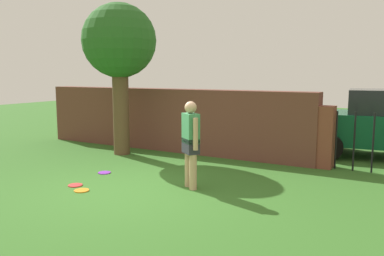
{
  "coord_description": "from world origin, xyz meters",
  "views": [
    {
      "loc": [
        4.39,
        -5.58,
        2.12
      ],
      "look_at": [
        0.44,
        1.45,
        1.0
      ],
      "focal_mm": 36.8,
      "sensor_mm": 36.0,
      "label": 1
    }
  ],
  "objects": [
    {
      "name": "brick_wall",
      "position": [
        -1.5,
        3.52,
        0.85
      ],
      "size": [
        8.18,
        0.5,
        1.7
      ],
      "primitive_type": "cube",
      "color": "brown",
      "rests_on": "ground"
    },
    {
      "name": "fence_gate",
      "position": [
        3.9,
        3.52,
        0.7
      ],
      "size": [
        2.87,
        0.44,
        1.4
      ],
      "color": "brown",
      "rests_on": "ground"
    },
    {
      "name": "person",
      "position": [
        0.88,
        0.62,
        0.9
      ],
      "size": [
        0.45,
        0.39,
        1.62
      ],
      "rotation": [
        0.0,
        0.0,
        -0.66
      ],
      "color": "tan",
      "rests_on": "ground"
    },
    {
      "name": "tree",
      "position": [
        -2.26,
        2.45,
        2.85
      ],
      "size": [
        1.9,
        1.9,
        3.9
      ],
      "color": "brown",
      "rests_on": "ground"
    },
    {
      "name": "frisbee_orange",
      "position": [
        -0.76,
        -0.53,
        0.01
      ],
      "size": [
        0.27,
        0.27,
        0.02
      ],
      "primitive_type": "cylinder",
      "color": "orange",
      "rests_on": "ground"
    },
    {
      "name": "frisbee_red",
      "position": [
        -1.11,
        -0.34,
        0.01
      ],
      "size": [
        0.27,
        0.27,
        0.02
      ],
      "primitive_type": "cylinder",
      "color": "red",
      "rests_on": "ground"
    },
    {
      "name": "ground_plane",
      "position": [
        0.0,
        0.0,
        0.0
      ],
      "size": [
        40.0,
        40.0,
        0.0
      ],
      "primitive_type": "plane",
      "color": "#336623"
    },
    {
      "name": "frisbee_purple",
      "position": [
        -1.28,
        0.66,
        0.01
      ],
      "size": [
        0.27,
        0.27,
        0.02
      ],
      "primitive_type": "cylinder",
      "color": "purple",
      "rests_on": "ground"
    }
  ]
}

